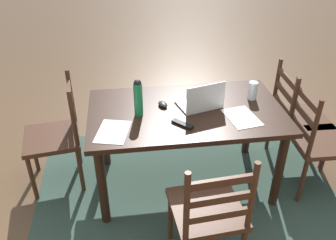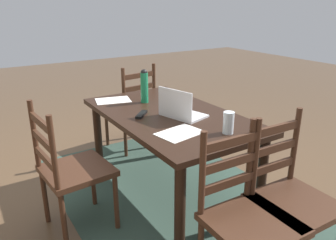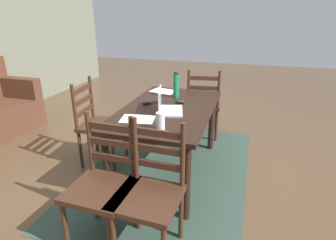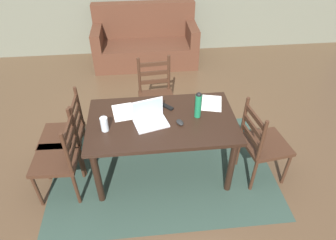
{
  "view_description": "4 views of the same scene",
  "coord_description": "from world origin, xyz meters",
  "px_view_note": "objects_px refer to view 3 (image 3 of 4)",
  "views": [
    {
      "loc": [
        0.46,
        2.34,
        2.14
      ],
      "look_at": [
        0.14,
        0.02,
        0.66
      ],
      "focal_mm": 38.3,
      "sensor_mm": 36.0,
      "label": 1
    },
    {
      "loc": [
        -2.07,
        1.33,
        1.56
      ],
      "look_at": [
        0.13,
        -0.07,
        0.62
      ],
      "focal_mm": 35.49,
      "sensor_mm": 36.0,
      "label": 2
    },
    {
      "loc": [
        -2.54,
        -0.77,
        1.63
      ],
      "look_at": [
        -0.05,
        -0.01,
        0.62
      ],
      "focal_mm": 29.98,
      "sensor_mm": 36.0,
      "label": 3
    },
    {
      "loc": [
        -0.18,
        -2.32,
        2.59
      ],
      "look_at": [
        0.07,
        0.04,
        0.69
      ],
      "focal_mm": 31.56,
      "sensor_mm": 36.0,
      "label": 4
    }
  ],
  "objects_px": {
    "water_bottle": "(176,84)",
    "chair_right_near": "(203,104)",
    "chair_left_far": "(104,185)",
    "drinking_glass": "(160,121)",
    "dining_table": "(168,116)",
    "chair_left_near": "(149,194)",
    "computer_mouse": "(180,102)",
    "chair_far_head": "(99,124)",
    "tv_remote": "(151,103)",
    "laptop": "(166,106)"
  },
  "relations": [
    {
      "from": "chair_left_far",
      "to": "chair_right_near",
      "type": "bearing_deg",
      "value": -9.6
    },
    {
      "from": "dining_table",
      "to": "chair_left_far",
      "type": "relative_size",
      "value": 1.58
    },
    {
      "from": "chair_far_head",
      "to": "computer_mouse",
      "type": "bearing_deg",
      "value": -78.81
    },
    {
      "from": "chair_far_head",
      "to": "chair_left_far",
      "type": "bearing_deg",
      "value": -148.59
    },
    {
      "from": "chair_left_far",
      "to": "dining_table",
      "type": "bearing_deg",
      "value": -9.42
    },
    {
      "from": "water_bottle",
      "to": "drinking_glass",
      "type": "height_order",
      "value": "water_bottle"
    },
    {
      "from": "computer_mouse",
      "to": "water_bottle",
      "type": "bearing_deg",
      "value": 5.19
    },
    {
      "from": "dining_table",
      "to": "chair_left_near",
      "type": "relative_size",
      "value": 1.58
    },
    {
      "from": "chair_far_head",
      "to": "tv_remote",
      "type": "bearing_deg",
      "value": -83.37
    },
    {
      "from": "chair_right_near",
      "to": "drinking_glass",
      "type": "distance_m",
      "value": 1.64
    },
    {
      "from": "chair_left_near",
      "to": "tv_remote",
      "type": "xyz_separation_m",
      "value": [
        1.11,
        0.39,
        0.28
      ]
    },
    {
      "from": "dining_table",
      "to": "tv_remote",
      "type": "relative_size",
      "value": 8.84
    },
    {
      "from": "chair_left_near",
      "to": "computer_mouse",
      "type": "xyz_separation_m",
      "value": [
        1.21,
        0.1,
        0.29
      ]
    },
    {
      "from": "chair_far_head",
      "to": "laptop",
      "type": "bearing_deg",
      "value": -98.33
    },
    {
      "from": "dining_table",
      "to": "chair_left_far",
      "type": "xyz_separation_m",
      "value": [
        -1.04,
        0.17,
        -0.17
      ]
    },
    {
      "from": "water_bottle",
      "to": "dining_table",
      "type": "bearing_deg",
      "value": -176.99
    },
    {
      "from": "laptop",
      "to": "water_bottle",
      "type": "height_order",
      "value": "water_bottle"
    },
    {
      "from": "chair_right_near",
      "to": "chair_left_near",
      "type": "bearing_deg",
      "value": 179.89
    },
    {
      "from": "laptop",
      "to": "computer_mouse",
      "type": "xyz_separation_m",
      "value": [
        0.3,
        -0.06,
        -0.04
      ]
    },
    {
      "from": "chair_left_far",
      "to": "chair_right_near",
      "type": "distance_m",
      "value": 2.11
    },
    {
      "from": "chair_left_far",
      "to": "computer_mouse",
      "type": "height_order",
      "value": "chair_left_far"
    },
    {
      "from": "water_bottle",
      "to": "chair_right_near",
      "type": "bearing_deg",
      "value": -16.41
    },
    {
      "from": "drinking_glass",
      "to": "chair_left_far",
      "type": "bearing_deg",
      "value": 150.11
    },
    {
      "from": "dining_table",
      "to": "tv_remote",
      "type": "bearing_deg",
      "value": 72.77
    },
    {
      "from": "chair_right_near",
      "to": "water_bottle",
      "type": "height_order",
      "value": "water_bottle"
    },
    {
      "from": "dining_table",
      "to": "water_bottle",
      "type": "height_order",
      "value": "water_bottle"
    },
    {
      "from": "laptop",
      "to": "water_bottle",
      "type": "xyz_separation_m",
      "value": [
        0.49,
        0.03,
        0.09
      ]
    },
    {
      "from": "dining_table",
      "to": "chair_left_far",
      "type": "bearing_deg",
      "value": 170.58
    },
    {
      "from": "chair_left_near",
      "to": "dining_table",
      "type": "bearing_deg",
      "value": 9.57
    },
    {
      "from": "water_bottle",
      "to": "drinking_glass",
      "type": "bearing_deg",
      "value": -172.44
    },
    {
      "from": "chair_left_far",
      "to": "water_bottle",
      "type": "xyz_separation_m",
      "value": [
        1.41,
        -0.15,
        0.42
      ]
    },
    {
      "from": "dining_table",
      "to": "computer_mouse",
      "type": "height_order",
      "value": "computer_mouse"
    },
    {
      "from": "chair_left_far",
      "to": "water_bottle",
      "type": "height_order",
      "value": "water_bottle"
    },
    {
      "from": "drinking_glass",
      "to": "tv_remote",
      "type": "relative_size",
      "value": 0.87
    },
    {
      "from": "chair_left_near",
      "to": "water_bottle",
      "type": "bearing_deg",
      "value": 7.88
    },
    {
      "from": "water_bottle",
      "to": "computer_mouse",
      "type": "xyz_separation_m",
      "value": [
        -0.19,
        -0.1,
        -0.13
      ]
    },
    {
      "from": "laptop",
      "to": "tv_remote",
      "type": "bearing_deg",
      "value": 50.22
    },
    {
      "from": "chair_left_near",
      "to": "chair_far_head",
      "type": "relative_size",
      "value": 1.0
    },
    {
      "from": "dining_table",
      "to": "drinking_glass",
      "type": "bearing_deg",
      "value": -169.52
    },
    {
      "from": "chair_far_head",
      "to": "water_bottle",
      "type": "distance_m",
      "value": 0.96
    },
    {
      "from": "dining_table",
      "to": "computer_mouse",
      "type": "xyz_separation_m",
      "value": [
        0.17,
        -0.08,
        0.11
      ]
    },
    {
      "from": "chair_right_near",
      "to": "computer_mouse",
      "type": "relative_size",
      "value": 9.5
    },
    {
      "from": "chair_right_near",
      "to": "computer_mouse",
      "type": "bearing_deg",
      "value": 173.48
    },
    {
      "from": "chair_left_near",
      "to": "tv_remote",
      "type": "height_order",
      "value": "chair_left_near"
    },
    {
      "from": "chair_left_far",
      "to": "drinking_glass",
      "type": "relative_size",
      "value": 6.42
    },
    {
      "from": "laptop",
      "to": "computer_mouse",
      "type": "bearing_deg",
      "value": -12.39
    },
    {
      "from": "water_bottle",
      "to": "laptop",
      "type": "bearing_deg",
      "value": -175.96
    },
    {
      "from": "laptop",
      "to": "drinking_glass",
      "type": "height_order",
      "value": "laptop"
    },
    {
      "from": "chair_right_near",
      "to": "chair_far_head",
      "type": "distance_m",
      "value": 1.44
    },
    {
      "from": "chair_far_head",
      "to": "computer_mouse",
      "type": "xyz_separation_m",
      "value": [
        0.18,
        -0.89,
        0.29
      ]
    }
  ]
}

